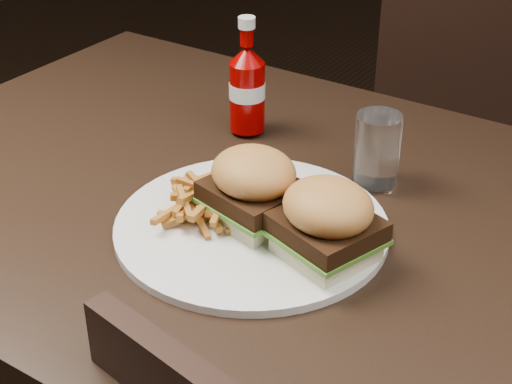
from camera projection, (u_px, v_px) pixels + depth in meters
The scene contains 8 objects.
dining_table at pixel (267, 213), 1.05m from camera, with size 1.20×0.80×0.04m, color black.
chair_far at pixel (475, 155), 1.82m from camera, with size 0.45×0.45×0.04m, color black.
plate at pixel (252, 226), 0.97m from camera, with size 0.34×0.34×0.01m, color white.
sandwich_half_a at pixel (254, 212), 0.97m from camera, with size 0.10×0.09×0.03m, color beige.
sandwich_half_b at pixel (326, 248), 0.91m from camera, with size 0.10×0.09×0.03m, color #F7ECC2.
fries_pile at pixel (202, 196), 0.99m from camera, with size 0.11×0.11×0.04m, color #AE7925, non-canonical shape.
ketchup_bottle at pixel (247, 96), 1.18m from camera, with size 0.05×0.05×0.11m, color #860000.
tumbler at pixel (377, 149), 1.05m from camera, with size 0.06×0.06×0.10m, color white.
Camera 1 is at (0.47, -0.75, 1.29)m, focal length 55.00 mm.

